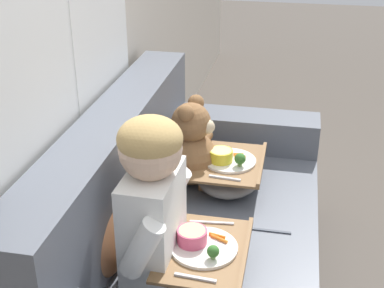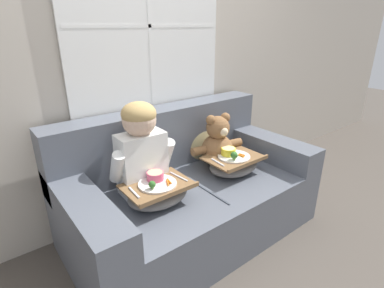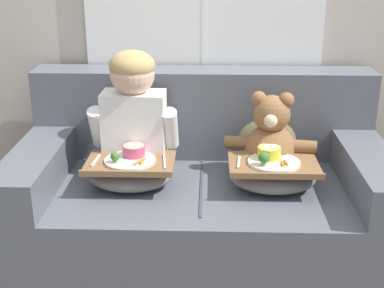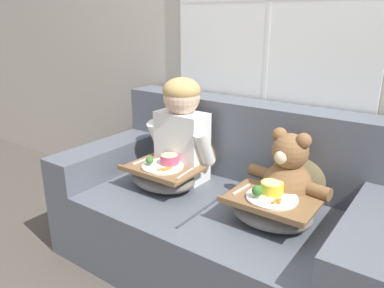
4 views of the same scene
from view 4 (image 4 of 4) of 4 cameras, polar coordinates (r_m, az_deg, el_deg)
ground_plane at (r=2.31m, az=3.80°, el=-17.89°), size 14.00×14.00×0.00m
wall_back_with_window at (r=2.35m, az=12.05°, el=16.68°), size 8.00×0.08×2.60m
couch at (r=2.19m, az=4.96°, el=-10.18°), size 1.79×0.97×0.90m
throw_pillow_behind_child at (r=2.42m, az=1.11°, el=0.08°), size 0.37×0.18×0.38m
throw_pillow_behind_teddy at (r=2.13m, az=16.24°, el=-3.32°), size 0.37×0.18×0.38m
child_figure at (r=2.23m, az=-1.57°, el=2.96°), size 0.44×0.22×0.62m
teddy_bear at (r=1.96m, az=14.32°, el=-4.84°), size 0.46×0.33×0.43m
lap_tray_child at (r=2.18m, az=-4.43°, el=-4.92°), size 0.42×0.31×0.19m
lap_tray_teddy at (r=1.86m, az=11.92°, el=-9.69°), size 0.42×0.31×0.20m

